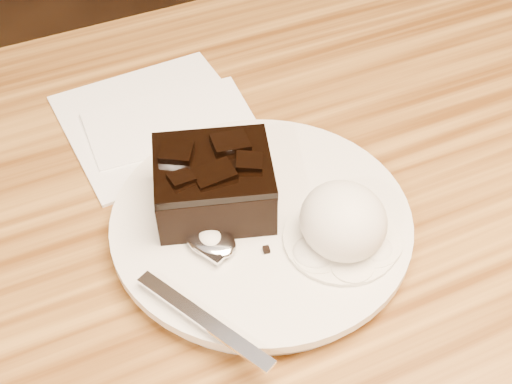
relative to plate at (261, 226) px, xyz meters
name	(u,v)px	position (x,y,z in m)	size (l,w,h in m)	color
plate	(261,226)	(0.00, 0.00, 0.00)	(0.24, 0.24, 0.02)	silver
brownie	(214,186)	(-0.03, 0.03, 0.03)	(0.09, 0.08, 0.04)	black
ice_cream_scoop	(343,221)	(0.05, -0.05, 0.03)	(0.07, 0.07, 0.06)	white
melt_puddle	(341,240)	(0.05, -0.05, 0.01)	(0.09, 0.09, 0.00)	white
spoon	(210,242)	(-0.05, -0.01, 0.02)	(0.03, 0.18, 0.01)	silver
napkin	(156,120)	(-0.03, 0.17, -0.01)	(0.17, 0.17, 0.01)	white
crumb_a	(266,250)	(-0.01, -0.03, 0.01)	(0.01, 0.01, 0.00)	black
crumb_b	(216,252)	(-0.05, -0.02, 0.01)	(0.01, 0.01, 0.00)	black
crumb_c	(271,220)	(0.01, -0.01, 0.01)	(0.01, 0.00, 0.00)	black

